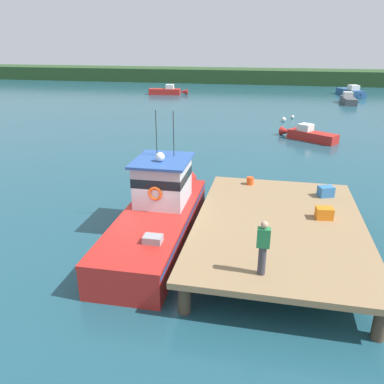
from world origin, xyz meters
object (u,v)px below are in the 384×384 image
at_px(crate_stack_mid_dock, 324,213).
at_px(crate_single_far, 326,191).
at_px(mooring_buoy_channel_marker, 284,119).
at_px(main_fishing_boat, 159,212).
at_px(moored_boat_far_left, 351,92).
at_px(moored_boat_near_channel, 167,91).
at_px(mooring_buoy_spare_mooring, 293,117).
at_px(moored_boat_mid_harbor, 348,100).
at_px(bait_bucket, 250,181).
at_px(moored_boat_outer_mooring, 309,135).
at_px(deckhand_by_the_boat, 263,247).

xyz_separation_m(crate_stack_mid_dock, crate_single_far, (0.30, 2.29, 0.00)).
height_order(crate_stack_mid_dock, mooring_buoy_channel_marker, crate_stack_mid_dock).
bearing_deg(main_fishing_boat, moored_boat_far_left, 72.37).
height_order(moored_boat_near_channel, mooring_buoy_spare_mooring, moored_boat_near_channel).
bearing_deg(moored_boat_mid_harbor, crate_single_far, -100.29).
bearing_deg(crate_single_far, mooring_buoy_spare_mooring, 91.17).
xyz_separation_m(main_fishing_boat, bait_bucket, (3.29, 3.42, 0.36)).
distance_m(main_fishing_boat, moored_boat_outer_mooring, 19.12).
relative_size(deckhand_by_the_boat, mooring_buoy_spare_mooring, 4.80).
bearing_deg(moored_boat_far_left, moored_boat_outer_mooring, -105.26).
distance_m(crate_stack_mid_dock, bait_bucket, 4.25).
bearing_deg(mooring_buoy_spare_mooring, mooring_buoy_channel_marker, -117.37).
bearing_deg(crate_single_far, moored_boat_outer_mooring, 88.38).
relative_size(main_fishing_boat, deckhand_by_the_boat, 6.03).
bearing_deg(main_fishing_boat, bait_bucket, 46.08).
bearing_deg(main_fishing_boat, deckhand_by_the_boat, -43.16).
height_order(moored_boat_outer_mooring, moored_boat_near_channel, moored_boat_near_channel).
relative_size(moored_boat_mid_harbor, moored_boat_near_channel, 0.95).
bearing_deg(main_fishing_boat, mooring_buoy_channel_marker, 78.44).
bearing_deg(mooring_buoy_channel_marker, main_fishing_boat, -101.56).
distance_m(bait_bucket, moored_boat_outer_mooring, 14.87).
height_order(moored_boat_outer_mooring, moored_boat_far_left, moored_boat_far_left).
height_order(bait_bucket, mooring_buoy_channel_marker, bait_bucket).
xyz_separation_m(crate_single_far, mooring_buoy_channel_marker, (-1.38, 22.36, -1.20)).
bearing_deg(moored_boat_outer_mooring, mooring_buoy_channel_marker, 104.24).
relative_size(main_fishing_boat, crate_stack_mid_dock, 16.38).
bearing_deg(moored_boat_near_channel, bait_bucket, -69.57).
distance_m(crate_stack_mid_dock, crate_single_far, 2.31).
xyz_separation_m(bait_bucket, mooring_buoy_channel_marker, (1.82, 21.55, -1.15)).
bearing_deg(moored_boat_outer_mooring, moored_boat_mid_harbor, 73.62).
bearing_deg(moored_boat_far_left, main_fishing_boat, -107.63).
bearing_deg(bait_bucket, moored_boat_far_left, 75.11).
distance_m(bait_bucket, deckhand_by_the_boat, 7.33).
bearing_deg(deckhand_by_the_boat, moored_boat_outer_mooring, 82.54).
distance_m(main_fishing_boat, crate_stack_mid_dock, 6.22).
bearing_deg(moored_boat_far_left, mooring_buoy_spare_mooring, -114.12).
xyz_separation_m(crate_single_far, moored_boat_far_left, (8.06, 43.19, -0.89)).
xyz_separation_m(crate_stack_mid_dock, moored_boat_far_left, (8.36, 45.48, -0.89)).
bearing_deg(deckhand_by_the_boat, bait_bucket, 96.29).
bearing_deg(moored_boat_far_left, bait_bucket, -104.89).
bearing_deg(deckhand_by_the_boat, moored_boat_mid_harbor, 78.10).
bearing_deg(mooring_buoy_channel_marker, moored_boat_outer_mooring, -75.76).
xyz_separation_m(moored_boat_outer_mooring, mooring_buoy_channel_marker, (-1.82, 7.15, -0.20)).
relative_size(deckhand_by_the_boat, moored_boat_near_channel, 0.29).
height_order(main_fishing_boat, mooring_buoy_channel_marker, main_fishing_boat).
bearing_deg(mooring_buoy_channel_marker, moored_boat_far_left, 65.60).
height_order(moored_boat_mid_harbor, moored_boat_near_channel, moored_boat_near_channel).
xyz_separation_m(moored_boat_mid_harbor, moored_boat_far_left, (1.55, 7.29, 0.07)).
height_order(crate_stack_mid_dock, moored_boat_outer_mooring, crate_stack_mid_dock).
relative_size(crate_single_far, mooring_buoy_channel_marker, 1.38).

